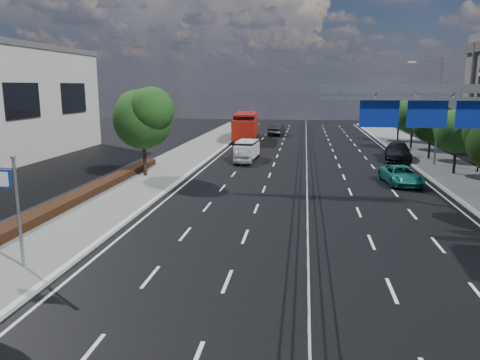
# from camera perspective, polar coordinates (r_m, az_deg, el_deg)

# --- Properties ---
(ground) EXTENTS (160.00, 160.00, 0.00)m
(ground) POSITION_cam_1_polar(r_m,az_deg,el_deg) (16.63, 8.24, -12.64)
(ground) COLOR black
(ground) RESTS_ON ground
(kerb_near) EXTENTS (0.25, 140.00, 0.15)m
(kerb_near) POSITION_cam_1_polar(r_m,az_deg,el_deg) (18.76, -20.92, -10.22)
(kerb_near) COLOR silver
(kerb_near) RESTS_ON ground
(median_fence) EXTENTS (0.05, 85.00, 1.02)m
(median_fence) POSITION_cam_1_polar(r_m,az_deg,el_deg) (38.20, 8.11, 1.95)
(median_fence) COLOR silver
(median_fence) RESTS_ON ground
(hedge_near) EXTENTS (1.00, 36.00, 0.44)m
(hedge_near) POSITION_cam_1_polar(r_m,az_deg,el_deg) (24.87, -24.22, -4.49)
(hedge_near) COLOR black
(hedge_near) RESTS_ON sidewalk_near
(toilet_sign) EXTENTS (1.62, 0.18, 4.34)m
(toilet_sign) POSITION_cam_1_polar(r_m,az_deg,el_deg) (18.96, -26.73, -1.38)
(toilet_sign) COLOR gray
(toilet_sign) RESTS_ON ground
(overhead_gantry) EXTENTS (10.24, 0.38, 7.45)m
(overhead_gantry) POSITION_cam_1_polar(r_m,az_deg,el_deg) (26.22, 23.54, 8.00)
(overhead_gantry) COLOR gray
(overhead_gantry) RESTS_ON ground
(streetlight_far) EXTENTS (2.78, 2.40, 9.00)m
(streetlight_far) POSITION_cam_1_polar(r_m,az_deg,el_deg) (42.60, 22.71, 8.50)
(streetlight_far) COLOR gray
(streetlight_far) RESTS_ON ground
(near_tree_back) EXTENTS (4.84, 4.51, 6.69)m
(near_tree_back) POSITION_cam_1_polar(r_m,az_deg,el_deg) (35.22, -11.67, 7.72)
(near_tree_back) COLOR black
(near_tree_back) RESTS_ON ground
(far_tree_e) EXTENTS (3.63, 3.38, 5.13)m
(far_tree_e) POSITION_cam_1_polar(r_m,az_deg,el_deg) (39.04, 25.06, 5.68)
(far_tree_e) COLOR black
(far_tree_e) RESTS_ON ground
(far_tree_f) EXTENTS (3.52, 3.28, 5.02)m
(far_tree_f) POSITION_cam_1_polar(r_m,az_deg,el_deg) (46.24, 22.36, 6.55)
(far_tree_f) COLOR black
(far_tree_f) RESTS_ON ground
(far_tree_g) EXTENTS (3.96, 3.69, 5.45)m
(far_tree_g) POSITION_cam_1_polar(r_m,az_deg,el_deg) (53.51, 20.41, 7.52)
(far_tree_g) COLOR black
(far_tree_g) RESTS_ON ground
(far_tree_h) EXTENTS (3.41, 3.18, 4.91)m
(far_tree_h) POSITION_cam_1_polar(r_m,az_deg,el_deg) (60.86, 18.88, 7.70)
(far_tree_h) COLOR black
(far_tree_h) RESTS_ON ground
(white_minivan) EXTENTS (2.03, 4.17, 1.77)m
(white_minivan) POSITION_cam_1_polar(r_m,az_deg,el_deg) (43.42, 0.85, 3.65)
(white_minivan) COLOR black
(white_minivan) RESTS_ON ground
(red_bus) EXTENTS (3.41, 11.59, 3.42)m
(red_bus) POSITION_cam_1_polar(r_m,az_deg,el_deg) (58.90, 0.73, 6.60)
(red_bus) COLOR black
(red_bus) RESTS_ON ground
(near_car_silver) EXTENTS (2.12, 4.42, 1.46)m
(near_car_silver) POSITION_cam_1_polar(r_m,az_deg,el_deg) (41.68, 0.37, 3.13)
(near_car_silver) COLOR #B5B9BD
(near_car_silver) RESTS_ON ground
(near_car_dark) EXTENTS (2.19, 4.96, 1.58)m
(near_car_dark) POSITION_cam_1_polar(r_m,az_deg,el_deg) (65.33, 4.50, 6.17)
(near_car_dark) COLOR black
(near_car_dark) RESTS_ON ground
(parked_car_teal) EXTENTS (2.63, 4.82, 1.28)m
(parked_car_teal) POSITION_cam_1_polar(r_m,az_deg,el_deg) (34.33, 19.04, 0.56)
(parked_car_teal) COLOR #197267
(parked_car_teal) RESTS_ON ground
(parked_car_dark) EXTENTS (2.99, 5.80, 1.61)m
(parked_car_dark) POSITION_cam_1_polar(r_m,az_deg,el_deg) (45.20, 18.69, 3.28)
(parked_car_dark) COLOR black
(parked_car_dark) RESTS_ON ground
(pedestrian_b) EXTENTS (1.09, 0.98, 1.85)m
(pedestrian_b) POSITION_cam_1_polar(r_m,az_deg,el_deg) (41.05, 27.19, 2.21)
(pedestrian_b) COLOR gray
(pedestrian_b) RESTS_ON sidewalk_far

